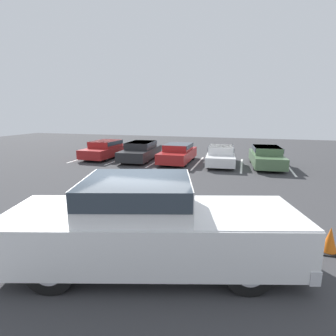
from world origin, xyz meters
TOP-DOWN VIEW (x-y plane):
  - ground_plane at (0.00, 0.00)m, footprint 60.00×60.00m
  - stall_stripe_a at (-8.72, 11.33)m, footprint 0.12×4.70m
  - stall_stripe_b at (-5.93, 11.33)m, footprint 0.12×4.70m
  - stall_stripe_c at (-3.13, 11.33)m, footprint 0.12×4.70m
  - stall_stripe_d at (-0.34, 11.33)m, footprint 0.12×4.70m
  - stall_stripe_e at (2.45, 11.33)m, footprint 0.12×4.70m
  - stall_stripe_f at (5.24, 11.33)m, footprint 0.12×4.70m
  - pickup_truck at (0.73, -0.67)m, footprint 6.42×3.60m
  - parked_sedan_a at (-7.25, 11.57)m, footprint 1.93×4.41m
  - parked_sedan_b at (-4.44, 11.51)m, footprint 2.12×4.80m
  - parked_sedan_c at (-1.69, 11.29)m, footprint 1.80×4.30m
  - parked_sedan_d at (1.13, 11.35)m, footprint 2.01×4.35m
  - parked_sedan_e at (3.89, 11.47)m, footprint 2.00×4.44m
  - traffic_cone at (4.59, 1.04)m, footprint 0.46×0.46m
  - wheel_stop_curb at (-4.60, 14.12)m, footprint 1.71×0.20m

SIDE VIEW (x-z plane):
  - ground_plane at x=0.00m, z-range 0.00..0.00m
  - stall_stripe_a at x=-8.72m, z-range 0.00..0.01m
  - stall_stripe_b at x=-5.93m, z-range 0.00..0.01m
  - stall_stripe_c at x=-3.13m, z-range 0.00..0.01m
  - stall_stripe_d at x=-0.34m, z-range 0.00..0.01m
  - stall_stripe_e at x=2.45m, z-range 0.00..0.01m
  - stall_stripe_f at x=5.24m, z-range 0.00..0.01m
  - wheel_stop_curb at x=-4.60m, z-range 0.00..0.14m
  - traffic_cone at x=4.59m, z-range -0.02..0.62m
  - parked_sedan_d at x=1.13m, z-range 0.04..1.22m
  - parked_sedan_e at x=3.89m, z-range 0.04..1.27m
  - parked_sedan_c at x=-1.69m, z-range 0.04..1.28m
  - parked_sedan_a at x=-7.25m, z-range 0.04..1.30m
  - parked_sedan_b at x=-4.44m, z-range 0.04..1.30m
  - pickup_truck at x=0.73m, z-range 0.00..1.96m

